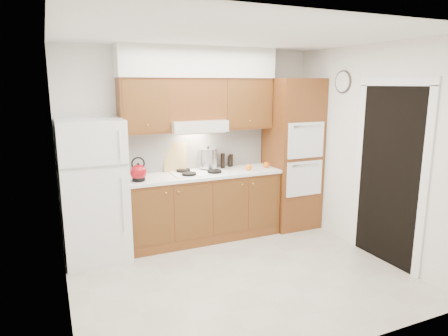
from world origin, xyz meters
The scene contains 26 objects.
floor centered at (0.00, 0.00, 0.00)m, with size 3.60×3.60×0.00m, color #B9B4A2.
ceiling centered at (0.00, 0.00, 2.60)m, with size 3.60×3.60×0.00m, color white.
wall_back centered at (0.00, 1.50, 1.30)m, with size 3.60×0.02×2.60m, color white.
wall_left centered at (-1.80, 0.00, 1.30)m, with size 0.02×3.00×2.60m, color white.
wall_right centered at (1.80, 0.00, 1.30)m, with size 0.02×3.00×2.60m, color white.
fridge centered at (-1.41, 1.14, 0.86)m, with size 0.75×0.72×1.72m, color white.
base_cabinets centered at (0.02, 1.20, 0.45)m, with size 2.11×0.60×0.90m, color brown.
countertop centered at (0.03, 1.19, 0.92)m, with size 2.13×0.62×0.04m, color white.
backsplash centered at (0.02, 1.49, 1.22)m, with size 2.11×0.03×0.56m, color white.
oven_cabinet centered at (1.44, 1.18, 1.10)m, with size 0.70×0.65×2.20m, color brown.
upper_cab_left centered at (-0.71, 1.33, 1.85)m, with size 0.63×0.33×0.70m, color brown.
upper_cab_right centered at (0.72, 1.33, 1.85)m, with size 0.73×0.33×0.70m, color brown.
range_hood centered at (-0.02, 1.27, 1.57)m, with size 0.75×0.45×0.15m, color silver.
upper_cab_over_hood centered at (-0.02, 1.33, 1.92)m, with size 0.75×0.33×0.55m, color brown.
soffit centered at (0.03, 1.32, 2.40)m, with size 2.13×0.36×0.40m, color silver.
cooktop centered at (-0.02, 1.21, 0.95)m, with size 0.74×0.50×0.01m, color white.
doorway centered at (1.79, -0.35, 1.05)m, with size 0.02×0.90×2.10m, color black.
wall_clock centered at (1.79, 0.55, 2.15)m, with size 0.30×0.30×0.02m, color #3F3833.
kettle centered at (-0.87, 1.07, 1.05)m, with size 0.20×0.20×0.20m, color maroon.
cutting_board centered at (-0.29, 1.42, 1.14)m, with size 0.30×0.02×0.40m, color tan.
stock_pot centered at (0.17, 1.35, 1.10)m, with size 0.25×0.25×0.26m, color silver.
condiment_a centered at (0.40, 1.36, 1.05)m, with size 0.06×0.06×0.22m, color black.
condiment_b centered at (0.53, 1.42, 1.02)m, with size 0.05×0.05×0.17m, color black.
condiment_c centered at (0.56, 1.44, 1.03)m, with size 0.06×0.06×0.18m, color black.
orange_near centered at (0.98, 1.13, 0.98)m, with size 0.08×0.08×0.08m, color orange.
orange_far centered at (0.67, 1.08, 0.98)m, with size 0.09×0.09×0.09m, color orange.
Camera 1 is at (-1.85, -3.76, 2.12)m, focal length 32.00 mm.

